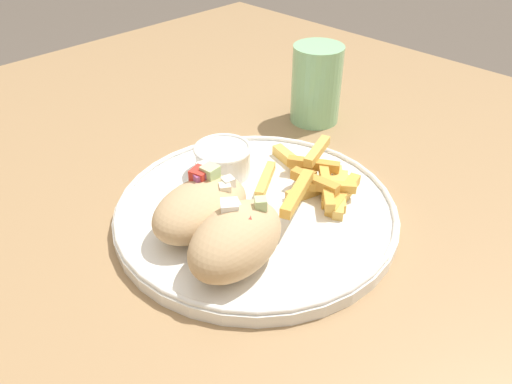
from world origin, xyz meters
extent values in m
cube|color=#9E7A51|center=(0.00, 0.00, 0.74)|extent=(1.23, 1.23, 0.04)
cylinder|color=#9E7A51|center=(0.55, 0.55, 0.36)|extent=(0.06, 0.06, 0.73)
cylinder|color=white|center=(0.03, -0.02, 0.77)|extent=(0.30, 0.30, 0.01)
torus|color=white|center=(0.03, -0.02, 0.78)|extent=(0.30, 0.30, 0.01)
ellipsoid|color=tan|center=(-0.05, -0.07, 0.81)|extent=(0.12, 0.09, 0.06)
cube|color=white|center=(-0.04, -0.06, 0.83)|extent=(0.02, 0.02, 0.02)
cube|color=#B7D693|center=(-0.02, -0.08, 0.83)|extent=(0.02, 0.02, 0.01)
cube|color=silver|center=(-0.03, -0.06, 0.83)|extent=(0.02, 0.02, 0.01)
cube|color=red|center=(-0.04, -0.08, 0.83)|extent=(0.02, 0.02, 0.01)
ellipsoid|color=tan|center=(-0.04, -0.01, 0.80)|extent=(0.12, 0.08, 0.05)
cube|color=white|center=(-0.01, -0.02, 0.82)|extent=(0.01, 0.01, 0.01)
cube|color=#A34C84|center=(-0.02, 0.01, 0.82)|extent=(0.02, 0.02, 0.01)
cube|color=red|center=(-0.02, 0.01, 0.82)|extent=(0.02, 0.02, 0.02)
cube|color=#B7D693|center=(-0.01, 0.00, 0.83)|extent=(0.02, 0.02, 0.02)
cube|color=silver|center=(-0.01, -0.02, 0.82)|extent=(0.02, 0.02, 0.01)
cube|color=silver|center=(-0.01, 0.01, 0.82)|extent=(0.02, 0.02, 0.02)
cube|color=#E5B251|center=(0.10, -0.05, 0.78)|extent=(0.08, 0.03, 0.01)
cube|color=#E5B251|center=(0.11, -0.07, 0.78)|extent=(0.07, 0.06, 0.01)
cube|color=#E5B251|center=(0.12, 0.00, 0.78)|extent=(0.03, 0.08, 0.01)
cube|color=#E5B251|center=(0.07, 0.00, 0.78)|extent=(0.06, 0.04, 0.01)
cube|color=gold|center=(0.10, -0.06, 0.78)|extent=(0.05, 0.04, 0.01)
cube|color=gold|center=(0.11, -0.08, 0.78)|extent=(0.08, 0.03, 0.01)
cube|color=gold|center=(0.09, -0.05, 0.78)|extent=(0.07, 0.03, 0.01)
cube|color=#E5B251|center=(0.10, -0.08, 0.78)|extent=(0.07, 0.05, 0.01)
cube|color=#E5B251|center=(0.13, -0.02, 0.80)|extent=(0.06, 0.03, 0.01)
cube|color=gold|center=(0.09, -0.07, 0.79)|extent=(0.06, 0.06, 0.01)
cube|color=gold|center=(0.10, -0.07, 0.79)|extent=(0.05, 0.05, 0.01)
cube|color=gold|center=(0.09, -0.05, 0.79)|extent=(0.02, 0.06, 0.01)
cube|color=gold|center=(0.12, -0.03, 0.79)|extent=(0.04, 0.06, 0.01)
cube|color=gold|center=(0.05, -0.07, 0.81)|extent=(0.08, 0.04, 0.01)
cylinder|color=white|center=(0.05, 0.05, 0.79)|extent=(0.06, 0.06, 0.03)
cylinder|color=beige|center=(0.05, 0.05, 0.81)|extent=(0.05, 0.05, 0.01)
torus|color=white|center=(0.05, 0.05, 0.81)|extent=(0.07, 0.07, 0.00)
cylinder|color=#8CCC93|center=(0.25, 0.08, 0.82)|extent=(0.07, 0.07, 0.11)
cylinder|color=silver|center=(0.25, 0.08, 0.80)|extent=(0.06, 0.06, 0.07)
camera|label=1|loc=(-0.28, -0.33, 1.10)|focal=35.00mm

